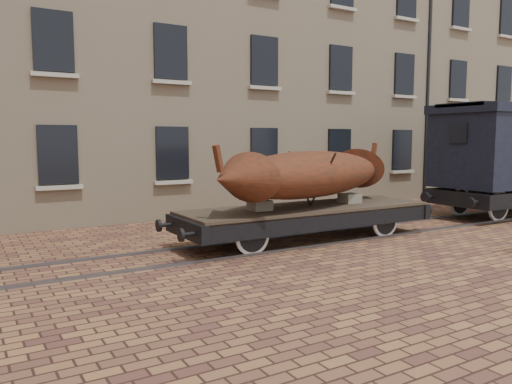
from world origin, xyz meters
TOP-DOWN VIEW (x-y plane):
  - ground at (0.00, 0.00)m, footprint 90.00×90.00m
  - warehouse_cream at (3.00, 9.99)m, footprint 40.00×10.19m
  - rail_track at (0.00, 0.00)m, footprint 30.00×1.52m
  - flatcar_wagon at (-0.75, -0.00)m, footprint 7.66×2.08m
  - iron_boat at (-0.65, 0.00)m, footprint 6.80×3.62m

SIDE VIEW (x-z plane):
  - ground at x=0.00m, z-range 0.00..0.00m
  - rail_track at x=0.00m, z-range 0.00..0.06m
  - flatcar_wagon at x=-0.75m, z-range 0.14..1.30m
  - iron_boat at x=-0.65m, z-range 0.93..2.56m
  - warehouse_cream at x=3.00m, z-range 0.00..14.00m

